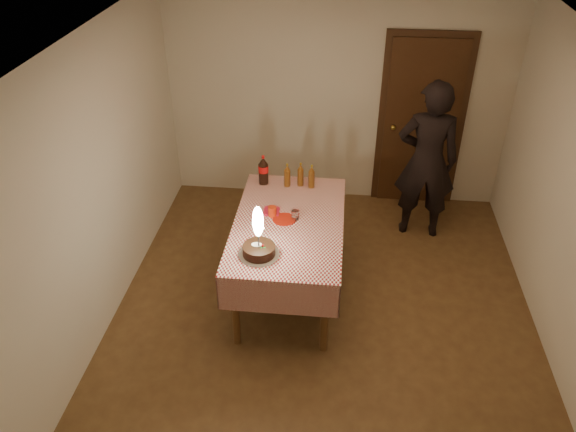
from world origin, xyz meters
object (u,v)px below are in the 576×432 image
object	(u,v)px
red_plate	(284,219)
amber_bottle_left	(287,176)
clear_cup	(295,215)
birthday_cake	(259,243)
amber_bottle_mid	(301,175)
dining_table	(289,232)
red_cup	(272,211)
amber_bottle_right	(312,177)
cola_bottle	(263,170)
photographer	(427,161)

from	to	relation	value
red_plate	amber_bottle_left	distance (m)	0.63
red_plate	clear_cup	distance (m)	0.11
birthday_cake	amber_bottle_mid	bearing A→B (deg)	78.29
amber_bottle_left	dining_table	bearing A→B (deg)	-82.83
amber_bottle_left	clear_cup	bearing A→B (deg)	-77.03
red_cup	amber_bottle_left	xyz separation A→B (m)	(0.08, 0.57, 0.07)
red_cup	amber_bottle_right	world-z (taller)	amber_bottle_right
cola_bottle	amber_bottle_right	distance (m)	0.50
red_plate	cola_bottle	world-z (taller)	cola_bottle
amber_bottle_right	amber_bottle_mid	xyz separation A→B (m)	(-0.11, 0.03, 0.00)
red_plate	photographer	size ratio (longest dim) A/B	0.12
birthday_cake	cola_bottle	bearing A→B (deg)	96.19
clear_cup	photographer	size ratio (longest dim) A/B	0.05
dining_table	amber_bottle_mid	size ratio (longest dim) A/B	6.75
amber_bottle_right	cola_bottle	bearing A→B (deg)	176.72
red_cup	birthday_cake	bearing A→B (deg)	-93.41
dining_table	clear_cup	bearing A→B (deg)	46.87
red_plate	amber_bottle_right	distance (m)	0.67
dining_table	amber_bottle_left	xyz separation A→B (m)	(-0.08, 0.66, 0.23)
dining_table	red_cup	xyz separation A→B (m)	(-0.16, 0.09, 0.16)
amber_bottle_left	photographer	size ratio (longest dim) A/B	0.14
photographer	amber_bottle_right	bearing A→B (deg)	-154.76
cola_bottle	amber_bottle_left	distance (m)	0.25
red_plate	amber_bottle_left	xyz separation A→B (m)	(-0.04, 0.62, 0.11)
red_plate	birthday_cake	bearing A→B (deg)	-105.55
red_cup	amber_bottle_left	world-z (taller)	amber_bottle_left
dining_table	amber_bottle_left	world-z (taller)	amber_bottle_left
red_cup	amber_bottle_right	xyz separation A→B (m)	(0.33, 0.57, 0.07)
cola_bottle	photographer	xyz separation A→B (m)	(1.71, 0.54, -0.09)
red_cup	photographer	size ratio (longest dim) A/B	0.05
birthday_cake	clear_cup	xyz separation A→B (m)	(0.26, 0.58, -0.07)
birthday_cake	amber_bottle_left	xyz separation A→B (m)	(0.12, 1.18, 0.00)
dining_table	amber_bottle_right	world-z (taller)	amber_bottle_right
red_cup	cola_bottle	bearing A→B (deg)	105.57
clear_cup	cola_bottle	distance (m)	0.75
dining_table	amber_bottle_left	size ratio (longest dim) A/B	6.75
clear_cup	amber_bottle_left	world-z (taller)	amber_bottle_left
red_plate	red_cup	size ratio (longest dim) A/B	2.20
clear_cup	amber_bottle_mid	world-z (taller)	amber_bottle_mid
amber_bottle_right	amber_bottle_left	bearing A→B (deg)	-179.70
birthday_cake	red_cup	size ratio (longest dim) A/B	4.85
dining_table	photographer	distance (m)	1.86
birthday_cake	amber_bottle_mid	distance (m)	1.24
clear_cup	amber_bottle_left	xyz separation A→B (m)	(-0.14, 0.60, 0.07)
clear_cup	amber_bottle_mid	xyz separation A→B (m)	(-0.00, 0.63, 0.07)
red_plate	amber_bottle_right	xyz separation A→B (m)	(0.21, 0.62, 0.11)
birthday_cake	amber_bottle_mid	xyz separation A→B (m)	(0.25, 1.21, 0.00)
amber_bottle_left	amber_bottle_right	world-z (taller)	same
red_plate	clear_cup	size ratio (longest dim) A/B	2.44
amber_bottle_left	amber_bottle_mid	world-z (taller)	same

